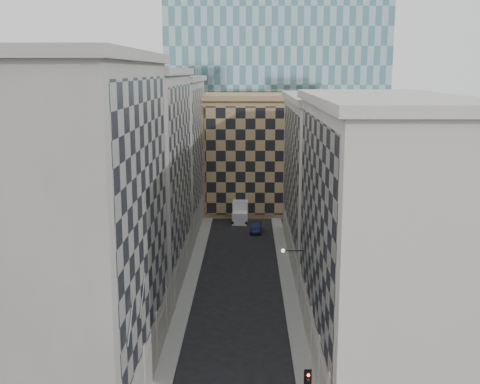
{
  "coord_description": "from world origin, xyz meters",
  "views": [
    {
      "loc": [
        1.03,
        -29.07,
        22.4
      ],
      "look_at": [
        0.39,
        13.84,
        13.74
      ],
      "focal_mm": 45.0,
      "sensor_mm": 36.0,
      "label": 1
    }
  ],
  "objects": [
    {
      "name": "bldg_right_a",
      "position": [
        10.88,
        15.0,
        10.32
      ],
      "size": [
        10.8,
        26.8,
        20.7
      ],
      "color": "beige",
      "rests_on": "ground"
    },
    {
      "name": "bldg_left_a",
      "position": [
        -10.88,
        11.0,
        11.82
      ],
      "size": [
        10.8,
        22.8,
        23.7
      ],
      "color": "gray",
      "rests_on": "ground"
    },
    {
      "name": "dark_car",
      "position": [
        2.07,
        53.23,
        0.68
      ],
      "size": [
        1.67,
        4.2,
        1.36
      ],
      "primitive_type": "imported",
      "rotation": [
        0.0,
        0.0,
        -0.06
      ],
      "color": "#0F1739",
      "rests_on": "ground"
    },
    {
      "name": "tan_block",
      "position": [
        2.0,
        67.9,
        9.44
      ],
      "size": [
        16.8,
        14.8,
        18.8
      ],
      "color": "#A27F55",
      "rests_on": "ground"
    },
    {
      "name": "sidewalk_east",
      "position": [
        5.25,
        30.0,
        0.07
      ],
      "size": [
        1.5,
        100.0,
        0.15
      ],
      "primitive_type": "cube",
      "color": "gray",
      "rests_on": "ground"
    },
    {
      "name": "church_tower",
      "position": [
        0.0,
        82.0,
        26.95
      ],
      "size": [
        7.2,
        7.2,
        51.5
      ],
      "color": "#2E2823",
      "rests_on": "ground"
    },
    {
      "name": "flagpoles_left",
      "position": [
        -5.9,
        6.0,
        8.0
      ],
      "size": [
        0.1,
        6.33,
        2.33
      ],
      "color": "gray",
      "rests_on": "ground"
    },
    {
      "name": "bldg_right_b",
      "position": [
        10.89,
        42.0,
        9.85
      ],
      "size": [
        10.8,
        28.8,
        19.7
      ],
      "color": "beige",
      "rests_on": "ground"
    },
    {
      "name": "bldg_left_c",
      "position": [
        -10.88,
        55.0,
        10.83
      ],
      "size": [
        10.8,
        22.8,
        21.7
      ],
      "color": "gray",
      "rests_on": "ground"
    },
    {
      "name": "sidewalk_west",
      "position": [
        -5.25,
        30.0,
        0.07
      ],
      "size": [
        1.5,
        100.0,
        0.15
      ],
      "primitive_type": "cube",
      "color": "gray",
      "rests_on": "ground"
    },
    {
      "name": "bldg_left_b",
      "position": [
        -10.88,
        33.0,
        11.32
      ],
      "size": [
        10.8,
        22.8,
        22.7
      ],
      "color": "gray",
      "rests_on": "ground"
    },
    {
      "name": "bracket_lamp",
      "position": [
        4.38,
        24.0,
        6.2
      ],
      "size": [
        1.98,
        0.36,
        0.36
      ],
      "color": "black",
      "rests_on": "ground"
    },
    {
      "name": "box_truck",
      "position": [
        -0.23,
        59.77,
        1.35
      ],
      "size": [
        2.48,
        5.72,
        3.1
      ],
      "rotation": [
        0.0,
        0.0,
        -0.03
      ],
      "color": "white",
      "rests_on": "ground"
    }
  ]
}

